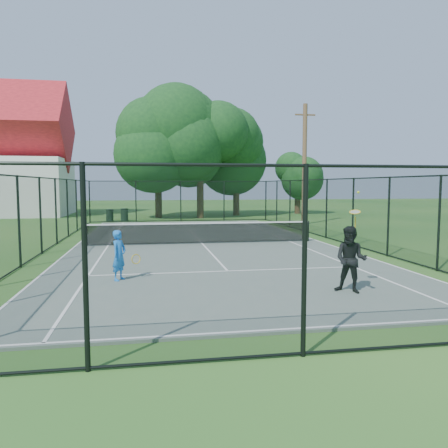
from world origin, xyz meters
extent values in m
plane|color=#1F521C|center=(0.00, 0.00, 0.00)|extent=(120.00, 120.00, 0.00)
cube|color=#57675E|center=(0.00, 0.00, 0.03)|extent=(11.00, 24.00, 0.06)
cylinder|color=black|center=(-5.00, 0.00, 0.53)|extent=(0.08, 0.08, 0.95)
cylinder|color=black|center=(5.00, 0.00, 0.53)|extent=(0.08, 0.08, 0.95)
cube|color=black|center=(0.00, 0.00, 0.53)|extent=(10.00, 0.03, 0.88)
cube|color=white|center=(0.00, 0.00, 0.98)|extent=(10.00, 0.05, 0.06)
cylinder|color=#332114|center=(-1.54, 17.12, 1.98)|extent=(0.56, 0.56, 3.97)
sphere|color=black|center=(-1.54, 17.12, 5.76)|extent=(7.16, 7.16, 7.16)
cylinder|color=#332114|center=(1.80, 15.96, 1.89)|extent=(0.56, 0.56, 3.77)
sphere|color=black|center=(1.80, 15.96, 5.46)|extent=(6.76, 6.76, 6.76)
cylinder|color=#332114|center=(5.35, 18.76, 2.02)|extent=(0.56, 0.56, 4.03)
sphere|color=black|center=(5.35, 18.76, 5.64)|extent=(6.40, 6.40, 6.40)
cylinder|color=#332114|center=(11.47, 19.90, 1.14)|extent=(0.56, 0.56, 2.28)
sphere|color=black|center=(11.47, 19.90, 3.28)|extent=(3.98, 3.98, 3.98)
cylinder|color=black|center=(-5.21, 14.04, 0.42)|extent=(0.54, 0.54, 0.84)
cylinder|color=black|center=(-5.21, 14.04, 0.86)|extent=(0.58, 0.58, 0.05)
cylinder|color=black|center=(-4.15, 14.10, 0.44)|extent=(0.54, 0.54, 0.89)
cylinder|color=black|center=(-4.15, 14.10, 0.91)|extent=(0.58, 0.58, 0.05)
cylinder|color=#4C3823|center=(8.07, 9.00, 4.05)|extent=(0.30, 0.30, 8.10)
cube|color=#4C3823|center=(8.07, 9.00, 7.37)|extent=(1.40, 0.10, 0.10)
imported|color=blue|center=(-3.17, -7.13, 0.75)|extent=(0.54, 0.60, 1.39)
torus|color=gold|center=(-2.72, -6.98, 0.61)|extent=(0.27, 0.18, 0.29)
cylinder|color=silver|center=(-2.72, -6.98, 0.61)|extent=(0.23, 0.15, 0.25)
imported|color=black|center=(2.48, -9.52, 0.87)|extent=(1.00, 0.98, 1.63)
torus|color=gold|center=(2.73, -9.17, 2.01)|extent=(0.30, 0.28, 0.14)
cylinder|color=silver|center=(2.73, -9.17, 2.01)|extent=(0.26, 0.24, 0.11)
sphere|color=#CCE526|center=(2.95, -8.89, 2.50)|extent=(0.07, 0.07, 0.07)
camera|label=1|loc=(-2.35, -19.32, 2.68)|focal=35.00mm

